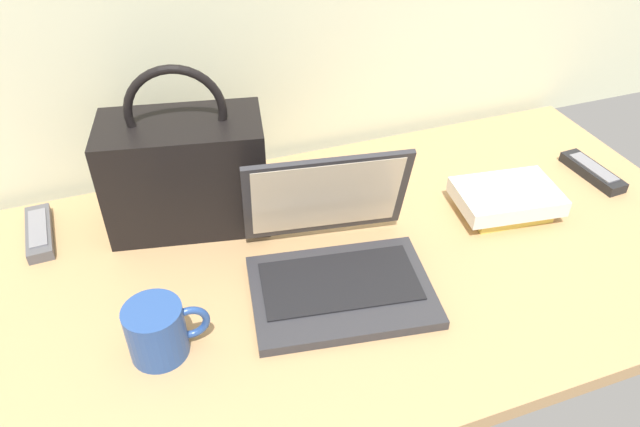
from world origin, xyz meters
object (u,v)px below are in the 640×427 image
(laptop, at_px, (336,258))
(remote_control_far, at_px, (592,172))
(coffee_mug, at_px, (158,330))
(handbag, at_px, (185,171))
(book_stack, at_px, (506,200))
(remote_control_near, at_px, (39,232))

(laptop, xyz_separation_m, remote_control_far, (0.65, 0.11, -0.03))
(coffee_mug, relative_size, handbag, 0.39)
(book_stack, bearing_deg, laptop, -170.86)
(laptop, xyz_separation_m, book_stack, (0.39, 0.06, -0.02))
(remote_control_far, bearing_deg, handbag, 170.34)
(laptop, relative_size, handbag, 1.04)
(laptop, xyz_separation_m, coffee_mug, (-0.32, -0.07, 0.00))
(remote_control_far, bearing_deg, remote_control_near, 170.64)
(coffee_mug, bearing_deg, remote_control_near, 116.73)
(remote_control_near, distance_m, remote_control_far, 1.17)
(handbag, relative_size, book_stack, 1.52)
(coffee_mug, bearing_deg, book_stack, 10.28)
(coffee_mug, distance_m, remote_control_far, 0.98)
(remote_control_near, relative_size, remote_control_far, 0.99)
(laptop, xyz_separation_m, handbag, (-0.21, 0.25, 0.07))
(laptop, relative_size, book_stack, 1.59)
(laptop, height_order, book_stack, laptop)
(laptop, distance_m, remote_control_near, 0.58)
(remote_control_far, xyz_separation_m, handbag, (-0.86, 0.15, 0.10))
(remote_control_near, bearing_deg, coffee_mug, -63.27)
(remote_control_near, xyz_separation_m, remote_control_far, (1.15, -0.19, 0.00))
(laptop, bearing_deg, coffee_mug, -168.32)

